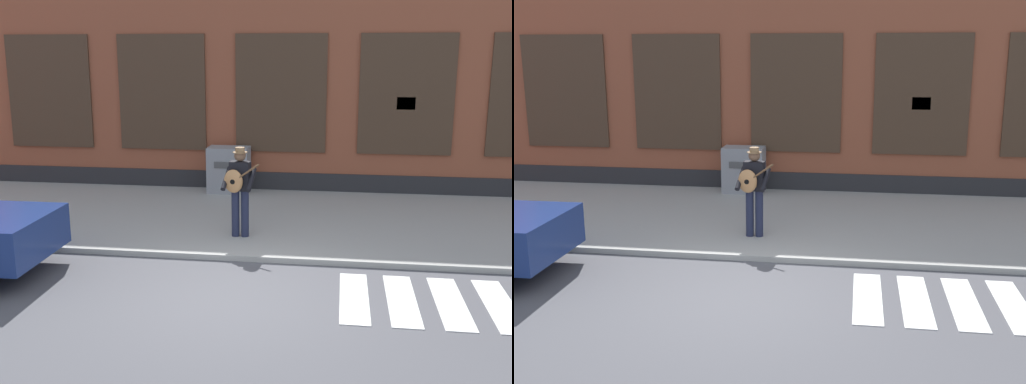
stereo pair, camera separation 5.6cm
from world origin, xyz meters
TOP-DOWN VIEW (x-y plane):
  - ground_plane at (0.00, 0.00)m, footprint 160.00×160.00m
  - sidewalk at (0.00, 4.24)m, footprint 28.00×5.25m
  - building_backdrop at (-0.00, 8.86)m, footprint 28.00×4.06m
  - busker at (-0.35, 2.74)m, footprint 0.71×0.57m
  - utility_box at (-1.24, 6.42)m, footprint 1.02×0.66m

SIDE VIEW (x-z plane):
  - ground_plane at x=0.00m, z-range 0.00..0.00m
  - sidewalk at x=0.00m, z-range 0.00..0.10m
  - utility_box at x=-1.24m, z-range 0.10..1.24m
  - busker at x=-0.35m, z-range 0.23..1.94m
  - building_backdrop at x=0.00m, z-range 0.00..6.15m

